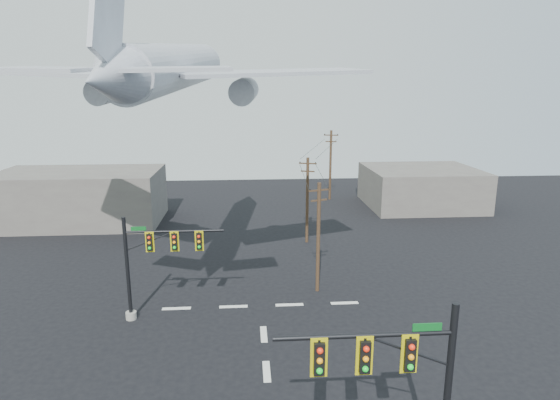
{
  "coord_description": "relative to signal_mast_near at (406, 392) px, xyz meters",
  "views": [
    {
      "loc": [
        -0.92,
        -18.71,
        15.06
      ],
      "look_at": [
        0.81,
        5.0,
        9.41
      ],
      "focal_mm": 30.0,
      "sensor_mm": 36.0,
      "label": 1
    }
  ],
  "objects": [
    {
      "name": "signal_mast_near",
      "position": [
        0.0,
        0.0,
        0.0
      ],
      "size": [
        6.83,
        0.85,
        7.76
      ],
      "color": "gray",
      "rests_on": "ground"
    },
    {
      "name": "signal_mast_far",
      "position": [
        -11.94,
        14.83,
        -0.35
      ],
      "size": [
        6.69,
        0.78,
        7.1
      ],
      "color": "gray",
      "rests_on": "ground"
    },
    {
      "name": "utility_pole_c",
      "position": [
        5.96,
        48.72,
        0.68
      ],
      "size": [
        1.94,
        0.63,
        9.62
      ],
      "rotation": [
        0.0,
        0.0,
        -0.26
      ],
      "color": "#48341F",
      "rests_on": "ground"
    },
    {
      "name": "lane_markings",
      "position": [
        -4.72,
        9.54,
        -4.35
      ],
      "size": [
        14.0,
        21.2,
        0.01
      ],
      "color": "silver",
      "rests_on": "ground"
    },
    {
      "name": "building_left",
      "position": [
        -24.72,
        39.2,
        -1.36
      ],
      "size": [
        18.0,
        10.0,
        6.0
      ],
      "primitive_type": "cube",
      "color": "#69655D",
      "rests_on": "ground"
    },
    {
      "name": "utility_pole_a",
      "position": [
        -0.36,
        18.48,
        0.06
      ],
      "size": [
        1.63,
        0.67,
        8.45
      ],
      "rotation": [
        0.0,
        0.0,
        0.34
      ],
      "color": "#48341F",
      "rests_on": "ground"
    },
    {
      "name": "airliner",
      "position": [
        -10.39,
        18.65,
        12.06
      ],
      "size": [
        26.38,
        27.93,
        7.22
      ],
      "rotation": [
        0.0,
        -0.09,
        1.45
      ],
      "color": "silver"
    },
    {
      "name": "power_lines",
      "position": [
        1.96,
        33.75,
        3.88
      ],
      "size": [
        7.98,
        30.24,
        0.56
      ],
      "color": "black"
    },
    {
      "name": "building_right",
      "position": [
        17.28,
        44.2,
        -1.86
      ],
      "size": [
        14.0,
        12.0,
        5.0
      ],
      "primitive_type": "cube",
      "color": "#69655D",
      "rests_on": "ground"
    },
    {
      "name": "utility_pole_b",
      "position": [
        0.34,
        30.19,
        0.14
      ],
      "size": [
        1.69,
        0.65,
        8.6
      ],
      "rotation": [
        0.0,
        0.0,
        -0.32
      ],
      "color": "#48341F",
      "rests_on": "ground"
    }
  ]
}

